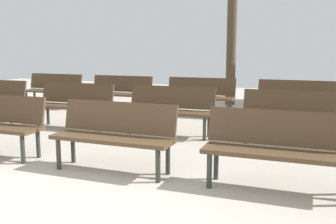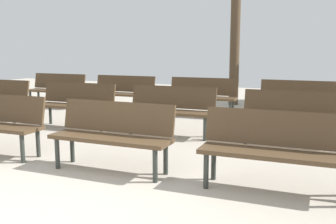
# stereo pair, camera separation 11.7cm
# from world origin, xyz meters

# --- Properties ---
(ground_plane) EXTENTS (24.99, 24.99, 0.00)m
(ground_plane) POSITION_xyz_m (0.00, 0.00, 0.00)
(ground_plane) COLOR #B2A899
(bench_r0_c2) EXTENTS (1.62, 0.55, 0.87)m
(bench_r0_c2) POSITION_xyz_m (-0.11, 1.55, 0.50)
(bench_r0_c2) COLOR #4C3823
(bench_r0_c2) RESTS_ON ground_plane
(bench_r0_c3) EXTENTS (1.62, 0.57, 0.87)m
(bench_r0_c3) POSITION_xyz_m (1.89, 1.69, 0.50)
(bench_r0_c3) COLOR #4C3823
(bench_r0_c3) RESTS_ON ground_plane
(bench_r1_c1) EXTENTS (1.63, 0.58, 0.87)m
(bench_r1_c1) POSITION_xyz_m (-2.27, 3.55, 0.50)
(bench_r1_c1) COLOR #4C3823
(bench_r1_c1) RESTS_ON ground_plane
(bench_r1_c2) EXTENTS (1.63, 0.61, 0.87)m
(bench_r1_c2) POSITION_xyz_m (-0.28, 3.72, 0.50)
(bench_r1_c2) COLOR #4C3823
(bench_r1_c2) RESTS_ON ground_plane
(bench_r1_c3) EXTENTS (1.62, 0.56, 0.87)m
(bench_r1_c3) POSITION_xyz_m (1.81, 3.84, 0.50)
(bench_r1_c3) COLOR #4C3823
(bench_r1_c3) RESTS_ON ground_plane
(bench_r2_c0) EXTENTS (1.62, 0.56, 0.87)m
(bench_r2_c0) POSITION_xyz_m (-4.44, 5.51, 0.50)
(bench_r2_c0) COLOR #4C3823
(bench_r2_c0) RESTS_ON ground_plane
(bench_r2_c1) EXTENTS (1.63, 0.58, 0.87)m
(bench_r2_c1) POSITION_xyz_m (-2.47, 5.65, 0.50)
(bench_r2_c1) COLOR #4C3823
(bench_r2_c1) RESTS_ON ground_plane
(bench_r2_c2) EXTENTS (1.63, 0.61, 0.87)m
(bench_r2_c2) POSITION_xyz_m (-0.45, 5.84, 0.50)
(bench_r2_c2) COLOR #4C3823
(bench_r2_c2) RESTS_ON ground_plane
(bench_r2_c3) EXTENTS (1.62, 0.55, 0.87)m
(bench_r2_c3) POSITION_xyz_m (1.64, 5.98, 0.50)
(bench_r2_c3) COLOR #4C3823
(bench_r2_c3) RESTS_ON ground_plane
(tree_1) EXTENTS (0.26, 0.26, 3.37)m
(tree_1) POSITION_xyz_m (-0.29, 7.91, 1.68)
(tree_1) COLOR #4C3A28
(tree_1) RESTS_ON ground_plane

